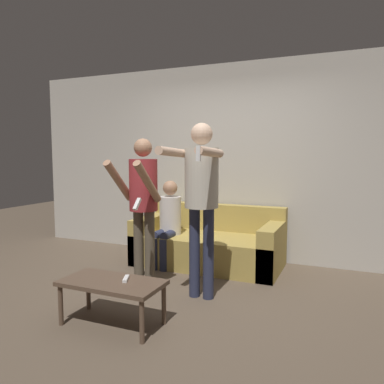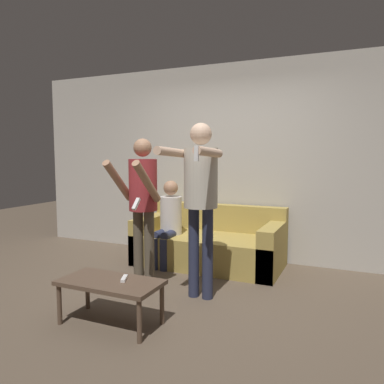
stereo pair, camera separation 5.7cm
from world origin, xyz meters
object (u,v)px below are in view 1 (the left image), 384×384
Objects in this scene: person_standing_left at (143,198)px; coffee_table at (112,286)px; couch at (209,245)px; remote_on_table at (126,279)px; person_seated at (168,220)px; person_standing_right at (201,188)px.

person_standing_left is 1.09m from coffee_table.
couch is 12.43× the size of remote_on_table.
person_seated reaches higher than coffee_table.
person_seated is at bearing 132.41° from person_standing_right.
person_standing_right reaches higher than person_standing_left.
person_seated is 1.26× the size of coffee_table.
person_standing_left is 1.00m from person_seated.
couch is 1.93m from remote_on_table.
coffee_table is at bearing -118.85° from person_standing_right.
person_seated is at bearing -154.98° from couch.
person_standing_left reaches higher than couch.
person_standing_left is 10.67× the size of remote_on_table.
couch reaches higher than coffee_table.
person_seated is (-0.49, -0.23, 0.33)m from couch.
person_standing_left is (-0.33, -1.13, 0.73)m from couch.
couch is 1.07× the size of person_standing_right.
person_standing_right reaches higher than person_seated.
person_standing_left is 1.46× the size of person_seated.
person_standing_left is at bearing -80.12° from person_seated.
couch is at bearing 106.44° from person_standing_right.
person_standing_left is 1.04m from remote_on_table.
person_standing_right is 1.33m from person_seated.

